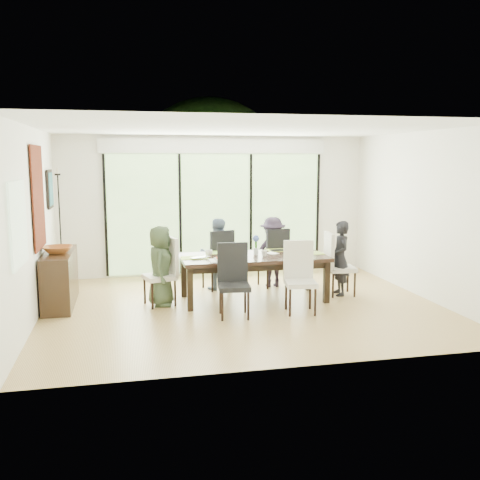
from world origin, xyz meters
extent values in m
cube|color=olive|center=(0.00, 0.00, -0.01)|extent=(6.00, 5.00, 0.01)
cube|color=white|center=(0.00, 0.00, 2.71)|extent=(6.00, 5.00, 0.01)
cube|color=white|center=(0.00, 2.51, 1.35)|extent=(6.00, 0.02, 2.70)
cube|color=silver|center=(0.00, -2.51, 1.35)|extent=(6.00, 0.02, 2.70)
cube|color=white|center=(-3.01, 0.00, 1.35)|extent=(0.02, 5.00, 2.70)
cube|color=white|center=(3.01, 0.00, 1.35)|extent=(0.02, 5.00, 2.70)
cube|color=#598C3F|center=(0.00, 2.47, 1.20)|extent=(4.20, 0.02, 2.30)
cube|color=white|center=(0.00, 2.46, 2.50)|extent=(4.40, 0.06, 0.28)
cube|color=black|center=(-2.10, 2.46, 1.20)|extent=(0.05, 0.04, 2.30)
cube|color=black|center=(-0.70, 2.46, 1.20)|extent=(0.05, 0.04, 2.30)
cube|color=black|center=(0.70, 2.46, 1.20)|extent=(0.05, 0.04, 2.30)
cube|color=black|center=(2.10, 2.46, 1.20)|extent=(0.05, 0.04, 2.30)
cube|color=#8CAD7F|center=(-2.97, -1.20, 1.50)|extent=(0.02, 0.90, 1.00)
cube|color=#513022|center=(0.00, 3.40, -0.05)|extent=(6.00, 1.80, 0.10)
cube|color=brown|center=(0.00, 4.20, 0.55)|extent=(6.00, 0.08, 0.06)
sphere|color=#14380F|center=(-1.80, 5.20, 1.44)|extent=(3.20, 3.20, 3.20)
sphere|color=#14380F|center=(0.40, 5.80, 1.80)|extent=(4.00, 4.00, 4.00)
sphere|color=#14380F|center=(2.20, 5.00, 1.26)|extent=(2.80, 2.80, 2.80)
sphere|color=#14380F|center=(-0.60, 6.50, 1.62)|extent=(3.60, 3.60, 3.60)
cube|color=black|center=(0.25, 0.36, 0.69)|extent=(2.32, 1.06, 0.06)
cube|color=black|center=(0.25, 0.36, 0.61)|extent=(2.12, 0.87, 0.10)
cube|color=black|center=(-0.83, -0.07, 0.33)|extent=(0.09, 0.09, 0.67)
cube|color=black|center=(1.33, -0.07, 0.33)|extent=(0.09, 0.09, 0.67)
cube|color=black|center=(-0.83, 0.79, 0.33)|extent=(0.09, 0.09, 0.67)
cube|color=black|center=(1.33, 0.79, 0.33)|extent=(0.09, 0.09, 0.67)
imported|color=#394A31|center=(-1.23, 0.36, 0.62)|extent=(0.47, 0.64, 1.24)
imported|color=black|center=(1.73, 0.36, 0.62)|extent=(0.40, 0.60, 1.24)
imported|color=slate|center=(-0.20, 1.19, 0.62)|extent=(0.61, 0.41, 1.24)
imported|color=#2A2031|center=(0.80, 1.19, 0.62)|extent=(0.60, 0.39, 1.24)
cube|color=#A4C747|center=(-0.70, 0.36, 0.73)|extent=(0.42, 0.31, 0.01)
cube|color=olive|center=(1.20, 0.36, 0.73)|extent=(0.42, 0.31, 0.01)
cube|color=#89C145|center=(-0.20, 0.76, 0.73)|extent=(0.42, 0.31, 0.01)
cube|color=#A3BA42|center=(0.80, 0.76, 0.73)|extent=(0.42, 0.31, 0.01)
cube|color=white|center=(-0.30, 0.06, 0.73)|extent=(0.42, 0.31, 0.01)
cube|color=black|center=(-0.10, 0.71, 0.74)|extent=(0.25, 0.17, 0.01)
cube|color=black|center=(0.75, 0.71, 0.73)|extent=(0.23, 0.16, 0.01)
cube|color=white|center=(0.95, 0.31, 0.73)|extent=(0.29, 0.21, 0.00)
cube|color=white|center=(-0.30, 0.06, 0.74)|extent=(0.25, 0.25, 0.02)
cube|color=#E5551A|center=(-0.30, 0.06, 0.76)|extent=(0.19, 0.19, 0.01)
cylinder|color=silver|center=(0.30, 0.41, 0.78)|extent=(0.08, 0.08, 0.12)
cylinder|color=#337226|center=(0.30, 0.41, 0.90)|extent=(0.04, 0.04, 0.15)
sphere|color=#4A62BB|center=(0.30, 0.41, 0.99)|extent=(0.11, 0.11, 0.11)
imported|color=silver|center=(-0.60, 0.26, 0.74)|extent=(0.37, 0.32, 0.03)
imported|color=white|center=(-0.45, 0.51, 0.77)|extent=(0.15, 0.15, 0.09)
imported|color=white|center=(0.40, 0.26, 0.77)|extent=(0.14, 0.14, 0.09)
imported|color=white|center=(1.05, 0.46, 0.77)|extent=(0.16, 0.16, 0.09)
imported|color=white|center=(0.50, 0.41, 0.73)|extent=(0.23, 0.26, 0.02)
cube|color=black|center=(-2.76, 0.70, 0.42)|extent=(0.42, 1.48, 0.83)
imported|color=#964F20|center=(-2.76, 0.60, 0.89)|extent=(0.44, 0.44, 0.11)
cylinder|color=black|center=(-2.76, 1.05, 0.85)|extent=(0.09, 0.09, 0.04)
cylinder|color=black|center=(-2.76, 1.05, 1.44)|extent=(0.02, 0.02, 1.16)
cylinder|color=black|center=(-2.76, 1.05, 2.01)|extent=(0.09, 0.09, 0.03)
cylinder|color=silver|center=(-2.76, 1.05, 2.07)|extent=(0.03, 0.03, 0.09)
cube|color=maroon|center=(-2.97, 0.40, 1.70)|extent=(0.02, 1.00, 1.50)
cube|color=black|center=(-2.97, 1.70, 1.75)|extent=(0.03, 0.55, 0.65)
cube|color=#1C515A|center=(-2.95, 1.70, 1.75)|extent=(0.01, 0.45, 0.55)
camera|label=1|loc=(-1.75, -7.80, 2.25)|focal=40.00mm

